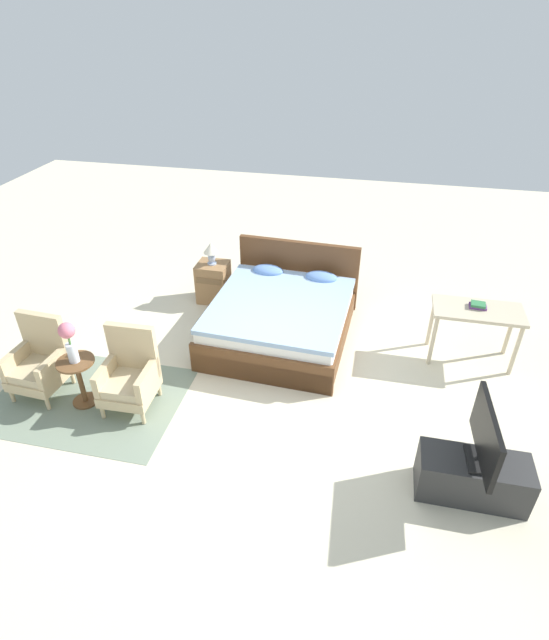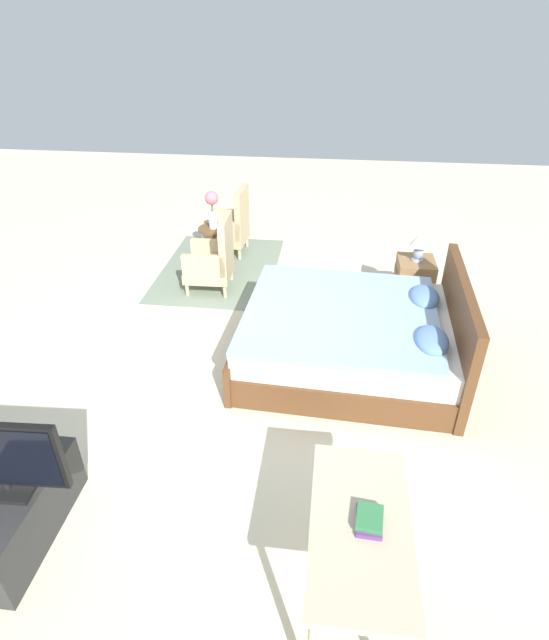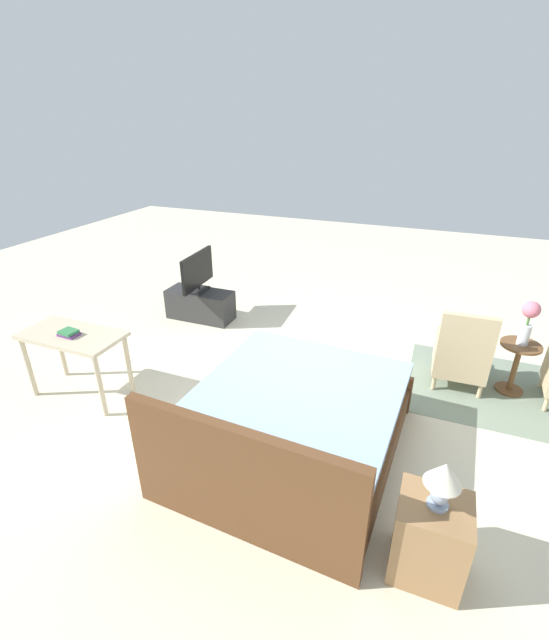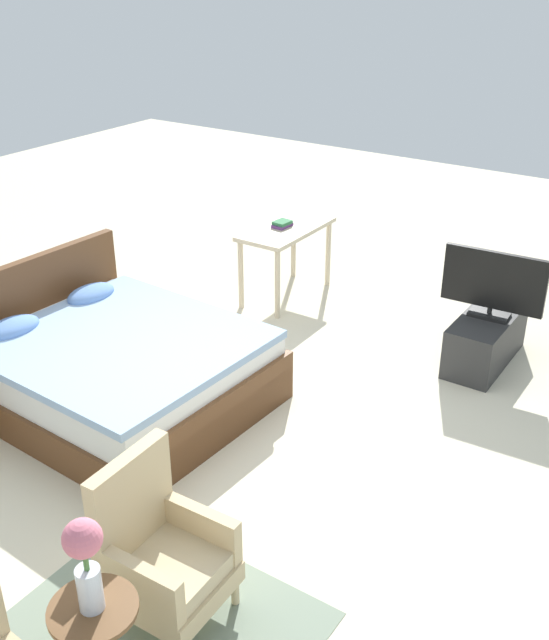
{
  "view_description": "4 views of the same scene",
  "coord_description": "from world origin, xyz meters",
  "px_view_note": "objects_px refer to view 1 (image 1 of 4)",
  "views": [
    {
      "loc": [
        0.95,
        -4.42,
        3.83
      ],
      "look_at": [
        -0.05,
        0.15,
        0.78
      ],
      "focal_mm": 28.0,
      "sensor_mm": 36.0,
      "label": 1
    },
    {
      "loc": [
        3.89,
        0.73,
        2.95
      ],
      "look_at": [
        0.13,
        0.27,
        0.59
      ],
      "focal_mm": 28.0,
      "sensor_mm": 36.0,
      "label": 2
    },
    {
      "loc": [
        -1.07,
        3.76,
        2.72
      ],
      "look_at": [
        0.37,
        0.13,
        0.84
      ],
      "focal_mm": 24.0,
      "sensor_mm": 36.0,
      "label": 3
    },
    {
      "loc": [
        -3.53,
        -2.74,
        3.15
      ],
      "look_at": [
        0.37,
        -0.14,
        0.81
      ],
      "focal_mm": 42.0,
      "sensor_mm": 36.0,
      "label": 4
    }
  ],
  "objects_px": {
    "nightstand": "(213,282)",
    "tv_stand": "(472,477)",
    "side_table": "(79,377)",
    "armchair_by_window_left": "(40,363)",
    "armchair_by_window_right": "(130,376)",
    "flower_vase": "(69,338)",
    "table_lamp": "(211,250)",
    "tv_flatscreen": "(486,437)",
    "book_stack": "(478,305)",
    "bed": "(282,316)",
    "vanity_desk": "(477,317)"
  },
  "relations": [
    {
      "from": "armchair_by_window_right",
      "to": "tv_flatscreen",
      "type": "bearing_deg",
      "value": -7.66
    },
    {
      "from": "flower_vase",
      "to": "tv_flatscreen",
      "type": "height_order",
      "value": "flower_vase"
    },
    {
      "from": "armchair_by_window_left",
      "to": "nightstand",
      "type": "bearing_deg",
      "value": 62.03
    },
    {
      "from": "bed",
      "to": "nightstand",
      "type": "xyz_separation_m",
      "value": [
        -1.18,
        0.7,
        -0.0
      ]
    },
    {
      "from": "nightstand",
      "to": "tv_flatscreen",
      "type": "bearing_deg",
      "value": -40.21
    },
    {
      "from": "flower_vase",
      "to": "armchair_by_window_right",
      "type": "bearing_deg",
      "value": 10.87
    },
    {
      "from": "armchair_by_window_left",
      "to": "tv_stand",
      "type": "height_order",
      "value": "armchair_by_window_left"
    },
    {
      "from": "tv_stand",
      "to": "book_stack",
      "type": "distance_m",
      "value": 2.23
    },
    {
      "from": "side_table",
      "to": "nightstand",
      "type": "relative_size",
      "value": 0.98
    },
    {
      "from": "armchair_by_window_left",
      "to": "armchair_by_window_right",
      "type": "relative_size",
      "value": 1.0
    },
    {
      "from": "tv_flatscreen",
      "to": "bed",
      "type": "bearing_deg",
      "value": 135.54
    },
    {
      "from": "tv_flatscreen",
      "to": "flower_vase",
      "type": "bearing_deg",
      "value": 174.82
    },
    {
      "from": "side_table",
      "to": "tv_stand",
      "type": "distance_m",
      "value": 4.08
    },
    {
      "from": "flower_vase",
      "to": "tv_flatscreen",
      "type": "distance_m",
      "value": 4.08
    },
    {
      "from": "armchair_by_window_left",
      "to": "vanity_desk",
      "type": "xyz_separation_m",
      "value": [
        4.8,
        1.64,
        0.24
      ]
    },
    {
      "from": "table_lamp",
      "to": "tv_flatscreen",
      "type": "xyz_separation_m",
      "value": [
        3.35,
        -2.84,
        -0.08
      ]
    },
    {
      "from": "tv_stand",
      "to": "book_stack",
      "type": "height_order",
      "value": "book_stack"
    },
    {
      "from": "bed",
      "to": "side_table",
      "type": "height_order",
      "value": "bed"
    },
    {
      "from": "flower_vase",
      "to": "nightstand",
      "type": "distance_m",
      "value": 2.63
    },
    {
      "from": "armchair_by_window_left",
      "to": "flower_vase",
      "type": "height_order",
      "value": "flower_vase"
    },
    {
      "from": "vanity_desk",
      "to": "bed",
      "type": "bearing_deg",
      "value": 179.59
    },
    {
      "from": "flower_vase",
      "to": "tv_flatscreen",
      "type": "xyz_separation_m",
      "value": [
        4.06,
        -0.37,
        -0.15
      ]
    },
    {
      "from": "tv_flatscreen",
      "to": "book_stack",
      "type": "height_order",
      "value": "tv_flatscreen"
    },
    {
      "from": "armchair_by_window_left",
      "to": "table_lamp",
      "type": "relative_size",
      "value": 2.79
    },
    {
      "from": "bed",
      "to": "tv_flatscreen",
      "type": "xyz_separation_m",
      "value": [
        2.18,
        -2.13,
        0.42
      ]
    },
    {
      "from": "armchair_by_window_left",
      "to": "book_stack",
      "type": "bearing_deg",
      "value": 19.37
    },
    {
      "from": "nightstand",
      "to": "tv_stand",
      "type": "xyz_separation_m",
      "value": [
        3.35,
        -2.83,
        -0.08
      ]
    },
    {
      "from": "armchair_by_window_right",
      "to": "side_table",
      "type": "xyz_separation_m",
      "value": [
        -0.55,
        -0.1,
        -0.02
      ]
    },
    {
      "from": "armchair_by_window_right",
      "to": "vanity_desk",
      "type": "bearing_deg",
      "value": 23.91
    },
    {
      "from": "side_table",
      "to": "nightstand",
      "type": "bearing_deg",
      "value": 73.94
    },
    {
      "from": "side_table",
      "to": "vanity_desk",
      "type": "bearing_deg",
      "value": 22.35
    },
    {
      "from": "side_table",
      "to": "table_lamp",
      "type": "xyz_separation_m",
      "value": [
        0.71,
        2.47,
        0.44
      ]
    },
    {
      "from": "table_lamp",
      "to": "bed",
      "type": "bearing_deg",
      "value": -30.74
    },
    {
      "from": "armchair_by_window_right",
      "to": "tv_stand",
      "type": "xyz_separation_m",
      "value": [
        3.52,
        -0.47,
        -0.17
      ]
    },
    {
      "from": "book_stack",
      "to": "tv_stand",
      "type": "bearing_deg",
      "value": -94.88
    },
    {
      "from": "book_stack",
      "to": "bed",
      "type": "bearing_deg",
      "value": -179.46
    },
    {
      "from": "bed",
      "to": "table_lamp",
      "type": "bearing_deg",
      "value": 149.26
    },
    {
      "from": "nightstand",
      "to": "bed",
      "type": "bearing_deg",
      "value": -30.72
    },
    {
      "from": "side_table",
      "to": "flower_vase",
      "type": "bearing_deg",
      "value": 180.0
    },
    {
      "from": "side_table",
      "to": "tv_flatscreen",
      "type": "height_order",
      "value": "tv_flatscreen"
    },
    {
      "from": "tv_stand",
      "to": "armchair_by_window_right",
      "type": "bearing_deg",
      "value": 172.34
    },
    {
      "from": "armchair_by_window_left",
      "to": "table_lamp",
      "type": "xyz_separation_m",
      "value": [
        1.25,
        2.36,
        0.42
      ]
    },
    {
      "from": "armchair_by_window_left",
      "to": "tv_flatscreen",
      "type": "bearing_deg",
      "value": -5.86
    },
    {
      "from": "armchair_by_window_left",
      "to": "table_lamp",
      "type": "distance_m",
      "value": 2.71
    },
    {
      "from": "armchair_by_window_right",
      "to": "flower_vase",
      "type": "distance_m",
      "value": 0.74
    },
    {
      "from": "table_lamp",
      "to": "tv_stand",
      "type": "bearing_deg",
      "value": -40.24
    },
    {
      "from": "flower_vase",
      "to": "nightstand",
      "type": "bearing_deg",
      "value": 73.94
    },
    {
      "from": "tv_flatscreen",
      "to": "armchair_by_window_right",
      "type": "bearing_deg",
      "value": 172.34
    },
    {
      "from": "flower_vase",
      "to": "book_stack",
      "type": "xyz_separation_m",
      "value": [
        4.25,
        1.79,
        -0.12
      ]
    },
    {
      "from": "tv_stand",
      "to": "book_stack",
      "type": "xyz_separation_m",
      "value": [
        0.18,
        2.16,
        0.54
      ]
    }
  ]
}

